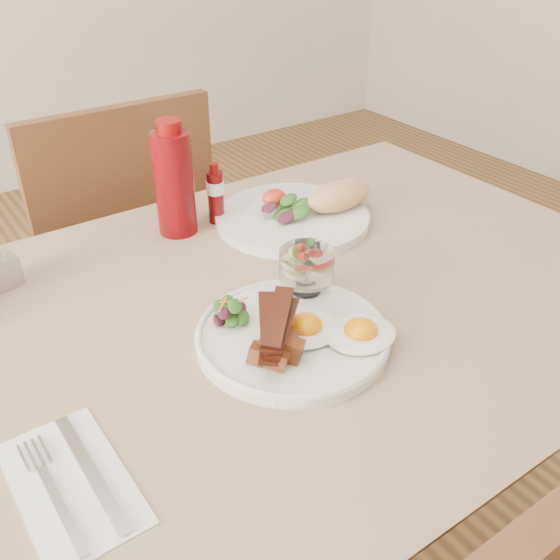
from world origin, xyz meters
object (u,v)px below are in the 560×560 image
(table, at_px, (267,350))
(chair_far, at_px, (119,256))
(fruit_cup, at_px, (306,265))
(main_plate, at_px, (293,337))
(second_plate, at_px, (303,211))
(ketchup_bottle, at_px, (174,182))
(hot_sauce_bottle, at_px, (216,194))

(table, bearing_deg, chair_far, 90.00)
(chair_far, relative_size, fruit_cup, 10.84)
(fruit_cup, bearing_deg, main_plate, -136.89)
(second_plate, height_order, ketchup_bottle, ketchup_bottle)
(table, xyz_separation_m, main_plate, (-0.02, -0.10, 0.10))
(table, xyz_separation_m, chair_far, (0.00, 0.66, -0.14))
(hot_sauce_bottle, bearing_deg, second_plate, -33.78)
(second_plate, bearing_deg, fruit_cup, -126.07)
(table, distance_m, second_plate, 0.32)
(table, distance_m, ketchup_bottle, 0.36)
(table, relative_size, chair_far, 1.43)
(main_plate, xyz_separation_m, ketchup_bottle, (0.02, 0.40, 0.09))
(table, xyz_separation_m, fruit_cup, (0.06, -0.02, 0.15))
(table, bearing_deg, hot_sauce_bottle, 74.25)
(fruit_cup, xyz_separation_m, second_plate, (0.16, 0.22, -0.04))
(second_plate, xyz_separation_m, ketchup_bottle, (-0.22, 0.10, 0.08))
(chair_far, xyz_separation_m, main_plate, (-0.02, -0.76, 0.24))
(main_plate, bearing_deg, ketchup_bottle, 86.76)
(ketchup_bottle, bearing_deg, hot_sauce_bottle, -5.40)
(table, xyz_separation_m, hot_sauce_bottle, (0.08, 0.30, 0.15))
(table, relative_size, ketchup_bottle, 6.19)
(fruit_cup, bearing_deg, ketchup_bottle, 100.00)
(chair_far, distance_m, fruit_cup, 0.75)
(chair_far, bearing_deg, fruit_cup, -84.93)
(table, height_order, main_plate, main_plate)
(main_plate, bearing_deg, second_plate, 50.87)
(table, distance_m, chair_far, 0.68)
(main_plate, height_order, hot_sauce_bottle, hot_sauce_bottle)
(chair_far, bearing_deg, table, -90.00)
(main_plate, bearing_deg, hot_sauce_bottle, 75.37)
(main_plate, height_order, second_plate, second_plate)
(hot_sauce_bottle, bearing_deg, ketchup_bottle, 174.60)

